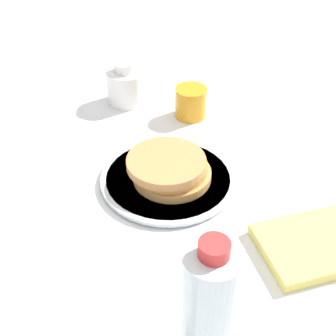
{
  "coord_description": "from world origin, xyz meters",
  "views": [
    {
      "loc": [
        -0.21,
        -0.64,
        0.58
      ],
      "look_at": [
        -0.03,
        0.03,
        0.03
      ],
      "focal_mm": 50.0,
      "sensor_mm": 36.0,
      "label": 1
    }
  ],
  "objects_px": {
    "cream_jug": "(126,85)",
    "pancake_stack": "(169,168)",
    "juice_glass": "(191,102)",
    "water_bottle_near": "(208,312)",
    "plate": "(168,179)"
  },
  "relations": [
    {
      "from": "cream_jug",
      "to": "water_bottle_near",
      "type": "height_order",
      "value": "water_bottle_near"
    },
    {
      "from": "juice_glass",
      "to": "water_bottle_near",
      "type": "relative_size",
      "value": 0.32
    },
    {
      "from": "plate",
      "to": "pancake_stack",
      "type": "xyz_separation_m",
      "value": [
        0.0,
        -0.0,
        0.03
      ]
    },
    {
      "from": "cream_jug",
      "to": "water_bottle_near",
      "type": "bearing_deg",
      "value": -92.45
    },
    {
      "from": "plate",
      "to": "water_bottle_near",
      "type": "relative_size",
      "value": 1.15
    },
    {
      "from": "cream_jug",
      "to": "pancake_stack",
      "type": "bearing_deg",
      "value": -86.56
    },
    {
      "from": "pancake_stack",
      "to": "juice_glass",
      "type": "xyz_separation_m",
      "value": [
        0.11,
        0.22,
        -0.0
      ]
    },
    {
      "from": "pancake_stack",
      "to": "cream_jug",
      "type": "bearing_deg",
      "value": 93.44
    },
    {
      "from": "pancake_stack",
      "to": "water_bottle_near",
      "type": "bearing_deg",
      "value": -97.68
    },
    {
      "from": "plate",
      "to": "juice_glass",
      "type": "distance_m",
      "value": 0.25
    },
    {
      "from": "cream_jug",
      "to": "plate",
      "type": "bearing_deg",
      "value": -86.69
    },
    {
      "from": "cream_jug",
      "to": "water_bottle_near",
      "type": "relative_size",
      "value": 0.46
    },
    {
      "from": "pancake_stack",
      "to": "juice_glass",
      "type": "distance_m",
      "value": 0.25
    },
    {
      "from": "pancake_stack",
      "to": "cream_jug",
      "type": "distance_m",
      "value": 0.32
    },
    {
      "from": "pancake_stack",
      "to": "juice_glass",
      "type": "relative_size",
      "value": 2.19
    }
  ]
}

